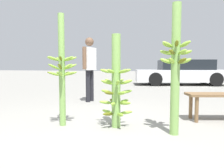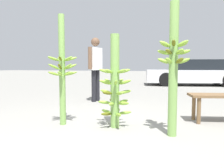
% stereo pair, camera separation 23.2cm
% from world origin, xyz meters
% --- Properties ---
extents(ground_plane, '(80.00, 80.00, 0.00)m').
position_xyz_m(ground_plane, '(0.00, 0.00, 0.00)').
color(ground_plane, gray).
extents(banana_stalk_left, '(0.46, 0.45, 1.66)m').
position_xyz_m(banana_stalk_left, '(-0.81, 0.24, 0.84)').
color(banana_stalk_left, '#7AA851').
rests_on(banana_stalk_left, ground_plane).
extents(banana_stalk_center, '(0.49, 0.49, 1.35)m').
position_xyz_m(banana_stalk_center, '(-0.02, 0.37, 0.62)').
color(banana_stalk_center, '#7AA851').
rests_on(banana_stalk_center, ground_plane).
extents(banana_stalk_right, '(0.41, 0.40, 1.68)m').
position_xyz_m(banana_stalk_right, '(0.80, 0.24, 0.89)').
color(banana_stalk_right, '#7AA851').
rests_on(banana_stalk_right, ground_plane).
extents(vendor_person, '(0.23, 0.59, 1.61)m').
position_xyz_m(vendor_person, '(-1.26, 2.46, 0.97)').
color(vendor_person, black).
rests_on(vendor_person, ground_plane).
extents(parked_car, '(4.61, 2.65, 1.20)m').
position_xyz_m(parked_car, '(1.15, 8.45, 0.59)').
color(parked_car, silver).
rests_on(parked_car, ground_plane).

